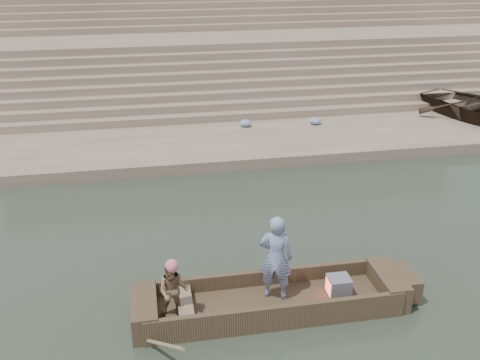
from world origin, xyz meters
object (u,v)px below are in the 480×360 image
object	(u,v)px
television	(338,286)
standing_man	(276,258)
main_rowboat	(270,306)
rowing_man	(173,291)

from	to	relation	value
television	standing_man	bearing A→B (deg)	172.93
television	main_rowboat	bearing A→B (deg)	180.00
main_rowboat	standing_man	xyz separation A→B (m)	(0.12, 0.16, 1.05)
standing_man	main_rowboat	bearing A→B (deg)	73.43
rowing_man	television	world-z (taller)	rowing_man
main_rowboat	television	xyz separation A→B (m)	(1.44, 0.00, 0.31)
standing_man	rowing_man	xyz separation A→B (m)	(-2.09, -0.32, -0.31)
television	rowing_man	bearing A→B (deg)	-177.38
main_rowboat	television	size ratio (longest dim) A/B	10.87
rowing_man	television	distance (m)	3.44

